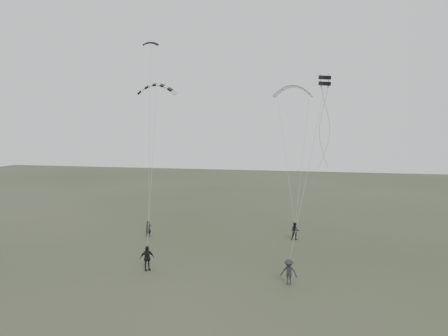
% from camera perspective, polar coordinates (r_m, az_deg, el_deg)
% --- Properties ---
extents(ground, '(140.00, 140.00, 0.00)m').
position_cam_1_polar(ground, '(33.09, -4.25, -12.54)').
color(ground, '#364029').
rests_on(ground, ground).
extents(flyer_left, '(0.64, 0.63, 1.49)m').
position_cam_1_polar(flyer_left, '(41.37, -9.84, -7.84)').
color(flyer_left, black).
rests_on(flyer_left, ground).
extents(flyer_right, '(0.80, 0.64, 1.60)m').
position_cam_1_polar(flyer_right, '(40.19, 9.27, -8.15)').
color(flyer_right, black).
rests_on(flyer_right, ground).
extents(flyer_center, '(1.08, 0.99, 1.78)m').
position_cam_1_polar(flyer_center, '(32.11, -10.03, -11.52)').
color(flyer_center, black).
rests_on(flyer_center, ground).
extents(flyer_far, '(1.15, 0.74, 1.69)m').
position_cam_1_polar(flyer_far, '(29.26, 8.46, -13.29)').
color(flyer_far, '#27272B').
rests_on(flyer_far, ground).
extents(kite_dark_small, '(1.63, 0.92, 0.64)m').
position_cam_1_polar(kite_dark_small, '(44.49, -9.58, 15.85)').
color(kite_dark_small, black).
rests_on(kite_dark_small, flyer_left).
extents(kite_pale_large, '(4.19, 1.95, 1.77)m').
position_cam_1_polar(kite_pale_large, '(45.69, 9.04, 10.46)').
color(kite_pale_large, '#999B9D').
rests_on(kite_pale_large, flyer_right).
extents(kite_striped, '(3.32, 1.73, 1.38)m').
position_cam_1_polar(kite_striped, '(36.54, -8.79, 10.70)').
color(kite_striped, black).
rests_on(kite_striped, flyer_center).
extents(kite_box, '(0.97, 1.00, 0.81)m').
position_cam_1_polar(kite_box, '(33.63, 13.02, 11.07)').
color(kite_box, black).
rests_on(kite_box, flyer_far).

